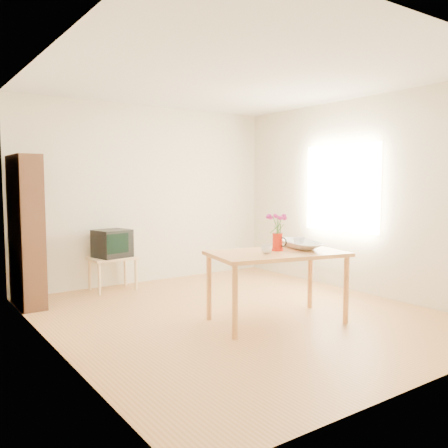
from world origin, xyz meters
TOP-DOWN VIEW (x-y plane):
  - room at (0.03, 0.00)m, footprint 4.50×4.50m
  - table at (0.17, -0.44)m, footprint 1.53×1.07m
  - tv_stand at (-0.70, 1.97)m, footprint 0.60×0.45m
  - bookshelf at (-1.85, 1.75)m, footprint 0.28×0.70m
  - pitcher at (0.23, -0.37)m, footprint 0.13×0.20m
  - flowers at (0.23, -0.37)m, footprint 0.22×0.22m
  - mug at (-0.00, -0.47)m, footprint 0.12×0.12m
  - bowl at (0.57, -0.35)m, footprint 0.63×0.63m
  - teacup_a at (0.53, -0.35)m, footprint 0.09×0.09m
  - teacup_b at (0.62, -0.33)m, footprint 0.09×0.09m
  - television at (-0.70, 1.98)m, footprint 0.51×0.49m

SIDE VIEW (x-z plane):
  - tv_stand at x=-0.70m, z-range 0.16..0.62m
  - television at x=-0.70m, z-range 0.46..0.84m
  - table at x=0.17m, z-range 0.29..1.04m
  - mug at x=0.00m, z-range 0.75..0.84m
  - pitcher at x=0.23m, z-range 0.74..0.93m
  - bookshelf at x=-1.85m, z-range -0.06..1.74m
  - teacup_a at x=0.53m, z-range 0.90..0.97m
  - teacup_b at x=0.62m, z-range 0.90..0.97m
  - bowl at x=0.57m, z-range 0.75..1.22m
  - flowers at x=0.23m, z-range 0.93..1.24m
  - room at x=0.03m, z-range -0.95..3.55m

